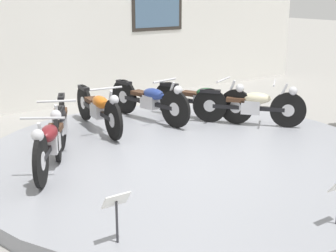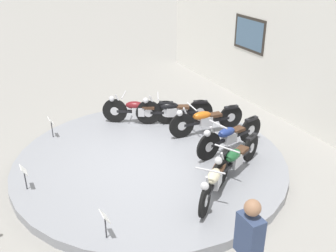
{
  "view_description": "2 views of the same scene",
  "coord_description": "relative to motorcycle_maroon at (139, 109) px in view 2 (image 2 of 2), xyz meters",
  "views": [
    {
      "loc": [
        -3.83,
        -5.21,
        2.48
      ],
      "look_at": [
        -0.26,
        0.02,
        0.63
      ],
      "focal_mm": 50.0,
      "sensor_mm": 36.0,
      "label": 1
    },
    {
      "loc": [
        6.92,
        -3.06,
        4.61
      ],
      "look_at": [
        0.09,
        0.4,
        0.94
      ],
      "focal_mm": 42.0,
      "sensor_mm": 36.0,
      "label": 2
    }
  ],
  "objects": [
    {
      "name": "info_placard_front_right",
      "position": [
        3.82,
        -2.2,
        -0.02
      ],
      "size": [
        0.26,
        0.11,
        0.51
      ],
      "color": "#333338",
      "rests_on": "display_platform"
    },
    {
      "name": "visitor_standing",
      "position": [
        5.65,
        -0.82,
        0.37
      ],
      "size": [
        0.36,
        0.22,
        1.68
      ],
      "color": "#2D2D38",
      "rests_on": "ground_plane"
    },
    {
      "name": "info_placard_front_left",
      "position": [
        -0.21,
        -2.2,
        -0.02
      ],
      "size": [
        0.26,
        0.11,
        0.51
      ],
      "color": "#333338",
      "rests_on": "display_platform"
    },
    {
      "name": "motorcycle_orange",
      "position": [
        1.3,
        1.23,
        -0.0
      ],
      "size": [
        0.54,
        1.99,
        0.8
      ],
      "color": "black",
      "rests_on": "display_platform"
    },
    {
      "name": "motorcycle_maroon",
      "position": [
        0.0,
        0.0,
        0.0
      ],
      "size": [
        1.1,
        1.73,
        0.8
      ],
      "color": "black",
      "rests_on": "display_platform"
    },
    {
      "name": "motorcycle_blue",
      "position": [
        2.32,
        1.23,
        0.0
      ],
      "size": [
        0.57,
        1.98,
        0.8
      ],
      "color": "black",
      "rests_on": "display_platform"
    },
    {
      "name": "motorcycle_green",
      "position": [
        3.18,
        0.77,
        -0.01
      ],
      "size": [
        0.92,
        1.79,
        0.78
      ],
      "color": "black",
      "rests_on": "display_platform"
    },
    {
      "name": "display_platform",
      "position": [
        1.81,
        -0.5,
        -0.49
      ],
      "size": [
        5.98,
        5.98,
        0.19
      ],
      "primitive_type": "cylinder",
      "color": "gray",
      "rests_on": "ground_plane"
    },
    {
      "name": "ground_plane",
      "position": [
        1.81,
        -0.5,
        -0.58
      ],
      "size": [
        60.0,
        60.0,
        0.0
      ],
      "primitive_type": "plane",
      "color": "gray"
    },
    {
      "name": "motorcycle_cream",
      "position": [
        3.62,
        0.0,
        -0.02
      ],
      "size": [
        1.34,
        1.51,
        0.78
      ],
      "color": "black",
      "rests_on": "display_platform"
    },
    {
      "name": "info_placard_front_centre",
      "position": [
        1.81,
        -3.14,
        -0.02
      ],
      "size": [
        0.26,
        0.11,
        0.51
      ],
      "color": "#333338",
      "rests_on": "display_platform"
    },
    {
      "name": "back_wall",
      "position": [
        1.81,
        3.97,
        1.27
      ],
      "size": [
        14.0,
        0.22,
        3.69
      ],
      "color": "white",
      "rests_on": "ground_plane"
    },
    {
      "name": "motorcycle_black",
      "position": [
        0.43,
        0.77,
        0.0
      ],
      "size": [
        0.88,
        1.85,
        0.8
      ],
      "color": "black",
      "rests_on": "display_platform"
    }
  ]
}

